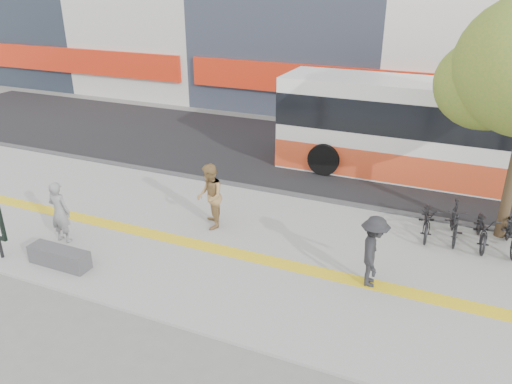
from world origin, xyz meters
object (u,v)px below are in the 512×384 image
at_px(bus, 461,137).
at_px(pedestrian_dark, 373,252).
at_px(seated_woman, 60,212).
at_px(pedestrian_tan, 210,196).
at_px(bench, 59,257).

height_order(bus, pedestrian_dark, bus).
height_order(bus, seated_woman, bus).
bearing_deg(pedestrian_tan, pedestrian_dark, 47.20).
bearing_deg(bench, seated_woman, 129.26).
xyz_separation_m(seated_woman, pedestrian_dark, (7.86, 1.24, 0.01)).
relative_size(bench, pedestrian_dark, 0.94).
distance_m(bench, pedestrian_tan, 4.09).
bearing_deg(bus, pedestrian_tan, -133.02).
bearing_deg(pedestrian_tan, bench, -66.70).
height_order(seated_woman, pedestrian_tan, pedestrian_tan).
xyz_separation_m(pedestrian_tan, pedestrian_dark, (4.67, -1.03, -0.07)).
distance_m(bus, seated_woman, 12.70).
relative_size(seated_woman, pedestrian_dark, 0.99).
bearing_deg(seated_woman, pedestrian_dark, -173.01).
height_order(bus, pedestrian_tan, bus).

